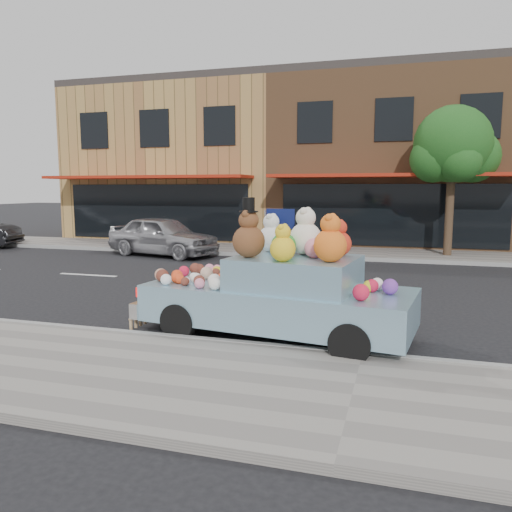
% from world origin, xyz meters
% --- Properties ---
extents(ground, '(120.00, 120.00, 0.00)m').
position_xyz_m(ground, '(0.00, 0.00, 0.00)').
color(ground, black).
rests_on(ground, ground).
extents(near_sidewalk, '(60.00, 3.00, 0.12)m').
position_xyz_m(near_sidewalk, '(0.00, -6.50, 0.06)').
color(near_sidewalk, gray).
rests_on(near_sidewalk, ground).
extents(far_sidewalk, '(60.00, 3.00, 0.12)m').
position_xyz_m(far_sidewalk, '(0.00, 6.50, 0.06)').
color(far_sidewalk, gray).
rests_on(far_sidewalk, ground).
extents(near_kerb, '(60.00, 0.12, 0.13)m').
position_xyz_m(near_kerb, '(0.00, -5.00, 0.07)').
color(near_kerb, gray).
rests_on(near_kerb, ground).
extents(far_kerb, '(60.00, 0.12, 0.13)m').
position_xyz_m(far_kerb, '(0.00, 5.00, 0.07)').
color(far_kerb, gray).
rests_on(far_kerb, ground).
extents(storefront_left, '(10.00, 9.80, 7.30)m').
position_xyz_m(storefront_left, '(-10.00, 11.97, 3.64)').
color(storefront_left, '#AA8447').
rests_on(storefront_left, ground).
extents(storefront_mid, '(10.00, 9.80, 7.30)m').
position_xyz_m(storefront_mid, '(0.00, 11.97, 3.64)').
color(storefront_mid, brown).
rests_on(storefront_mid, ground).
extents(street_tree, '(3.00, 2.70, 5.22)m').
position_xyz_m(street_tree, '(2.03, 6.55, 3.69)').
color(street_tree, '#38281C').
rests_on(street_tree, ground).
extents(car_silver, '(4.54, 2.70, 1.45)m').
position_xyz_m(car_silver, '(-7.85, 4.33, 0.72)').
color(car_silver, '#A7A6AB').
rests_on(car_silver, ground).
extents(art_car, '(4.67, 2.33, 2.29)m').
position_xyz_m(art_car, '(-1.41, -4.24, 0.79)').
color(art_car, black).
rests_on(art_car, ground).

